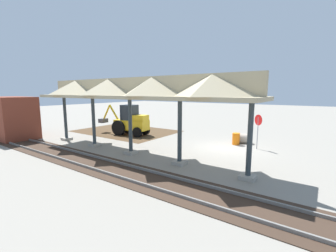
{
  "coord_description": "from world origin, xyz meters",
  "views": [
    {
      "loc": [
        -5.62,
        15.19,
        4.03
      ],
      "look_at": [
        3.47,
        2.24,
        1.6
      ],
      "focal_mm": 24.0,
      "sensor_mm": 36.0,
      "label": 1
    }
  ],
  "objects_px": {
    "stop_sign": "(258,124)",
    "brick_utility_building": "(11,118)",
    "backhoe": "(130,122)",
    "traffic_barrel": "(236,139)",
    "concrete_pipe": "(242,138)"
  },
  "relations": [
    {
      "from": "stop_sign",
      "to": "brick_utility_building",
      "type": "xyz_separation_m",
      "value": [
        18.45,
        8.35,
        0.03
      ]
    },
    {
      "from": "backhoe",
      "to": "traffic_barrel",
      "type": "xyz_separation_m",
      "value": [
        -9.43,
        -1.8,
        -0.81
      ]
    },
    {
      "from": "concrete_pipe",
      "to": "traffic_barrel",
      "type": "distance_m",
      "value": 0.84
    },
    {
      "from": "brick_utility_building",
      "to": "stop_sign",
      "type": "bearing_deg",
      "value": -155.65
    },
    {
      "from": "stop_sign",
      "to": "backhoe",
      "type": "bearing_deg",
      "value": 7.16
    },
    {
      "from": "backhoe",
      "to": "traffic_barrel",
      "type": "relative_size",
      "value": 6.02
    },
    {
      "from": "concrete_pipe",
      "to": "traffic_barrel",
      "type": "relative_size",
      "value": 1.47
    },
    {
      "from": "concrete_pipe",
      "to": "stop_sign",
      "type": "bearing_deg",
      "value": 138.95
    },
    {
      "from": "concrete_pipe",
      "to": "brick_utility_building",
      "type": "distance_m",
      "value": 19.61
    },
    {
      "from": "brick_utility_building",
      "to": "traffic_barrel",
      "type": "distance_m",
      "value": 19.0
    },
    {
      "from": "stop_sign",
      "to": "traffic_barrel",
      "type": "distance_m",
      "value": 2.14
    },
    {
      "from": "concrete_pipe",
      "to": "brick_utility_building",
      "type": "xyz_separation_m",
      "value": [
        17.07,
        9.55,
        1.42
      ]
    },
    {
      "from": "brick_utility_building",
      "to": "traffic_barrel",
      "type": "height_order",
      "value": "brick_utility_building"
    },
    {
      "from": "stop_sign",
      "to": "traffic_barrel",
      "type": "bearing_deg",
      "value": -14.06
    },
    {
      "from": "backhoe",
      "to": "traffic_barrel",
      "type": "distance_m",
      "value": 9.64
    }
  ]
}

